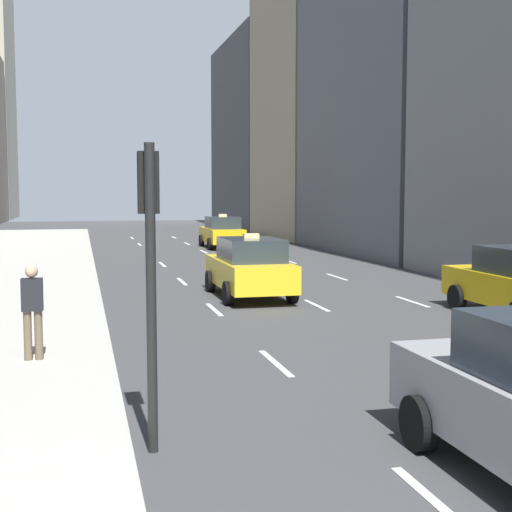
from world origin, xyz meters
TOP-DOWN VIEW (x-y plane):
  - lane_markings at (2.60, 23.00)m, footprint 5.72×56.00m
  - taxi_second at (1.20, 21.90)m, footprint 2.02×4.40m
  - taxi_fourth at (4.00, 40.26)m, footprint 2.02×4.40m
  - pedestrian_far_walking at (-4.36, 14.66)m, footprint 0.36×0.22m
  - traffic_light_pole at (-2.75, 10.25)m, footprint 0.24×0.42m

SIDE VIEW (x-z plane):
  - lane_markings at x=2.60m, z-range 0.00..0.01m
  - taxi_second at x=1.20m, z-range -0.05..1.82m
  - taxi_fourth at x=4.00m, z-range -0.05..1.82m
  - pedestrian_far_walking at x=-4.36m, z-range 0.24..1.89m
  - traffic_light_pole at x=-2.75m, z-range 0.61..4.21m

